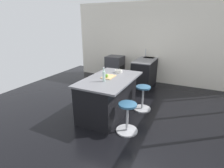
{
  "coord_description": "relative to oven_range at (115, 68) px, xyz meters",
  "views": [
    {
      "loc": [
        3.45,
        1.54,
        2.1
      ],
      "look_at": [
        0.05,
        -0.1,
        0.76
      ],
      "focal_mm": 28.04,
      "sensor_mm": 36.0,
      "label": 1
    }
  ],
  "objects": [
    {
      "name": "cutting_board",
      "position": [
        2.5,
        1.0,
        0.46
      ],
      "size": [
        0.36,
        0.24,
        0.02
      ],
      "primitive_type": "cube",
      "color": "tan",
      "rests_on": "kitchen_island"
    },
    {
      "name": "fruit_bowl",
      "position": [
        2.05,
        1.05,
        0.49
      ],
      "size": [
        0.19,
        0.19,
        0.07
      ],
      "color": "silver",
      "rests_on": "kitchen_island"
    },
    {
      "name": "stool_middle",
      "position": [
        3.09,
        1.7,
        -0.15
      ],
      "size": [
        0.44,
        0.44,
        0.62
      ],
      "color": "#B7B7BC",
      "rests_on": "ground_plane"
    },
    {
      "name": "sink_cabinet",
      "position": [
        -0.0,
        1.25,
        0.02
      ],
      "size": [
        1.81,
        0.6,
        1.2
      ],
      "color": "black",
      "rests_on": "ground_plane"
    },
    {
      "name": "kitchen_island",
      "position": [
        2.56,
        1.01,
        0.01
      ],
      "size": [
        1.7,
        1.03,
        0.9
      ],
      "color": "black",
      "rests_on": "ground_plane"
    },
    {
      "name": "interior_partition_left",
      "position": [
        -0.35,
        1.21,
        0.95
      ],
      "size": [
        0.12,
        5.76,
        2.79
      ],
      "color": "silver",
      "rests_on": "ground_plane"
    },
    {
      "name": "water_bottle",
      "position": [
        2.81,
        1.04,
        0.57
      ],
      "size": [
        0.06,
        0.06,
        0.31
      ],
      "color": "silver",
      "rests_on": "kitchen_island"
    },
    {
      "name": "ground_plane",
      "position": [
        2.51,
        1.21,
        -0.44
      ],
      "size": [
        7.49,
        7.49,
        0.0
      ],
      "primitive_type": "plane",
      "color": "black"
    },
    {
      "name": "oven_range",
      "position": [
        0.0,
        0.0,
        0.0
      ],
      "size": [
        0.6,
        0.61,
        0.89
      ],
      "color": "#38383D",
      "rests_on": "ground_plane"
    },
    {
      "name": "stool_by_window",
      "position": [
        2.03,
        1.7,
        -0.15
      ],
      "size": [
        0.44,
        0.44,
        0.62
      ],
      "color": "#B7B7BC",
      "rests_on": "ground_plane"
    },
    {
      "name": "apple_green",
      "position": [
        2.58,
        0.99,
        0.51
      ],
      "size": [
        0.07,
        0.07,
        0.07
      ],
      "primitive_type": "sphere",
      "color": "#609E2D",
      "rests_on": "cutting_board"
    }
  ]
}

